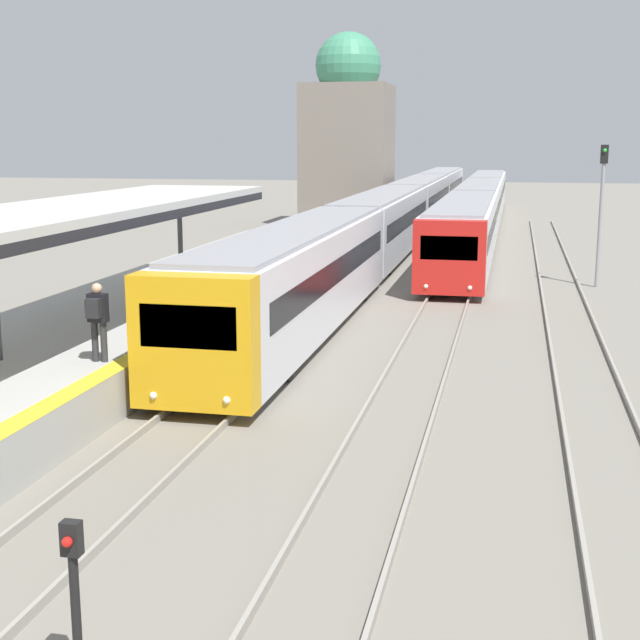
{
  "coord_description": "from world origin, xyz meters",
  "views": [
    {
      "loc": [
        6.15,
        -4.06,
        5.59
      ],
      "look_at": [
        2.0,
        15.01,
        1.64
      ],
      "focal_mm": 50.0,
      "sensor_mm": 36.0,
      "label": 1
    }
  ],
  "objects_px": {
    "train_far": "(479,205)",
    "signal_post_near": "(74,587)",
    "train_near": "(404,209)",
    "signal_mast_far": "(602,199)",
    "person_on_platform": "(97,316)"
  },
  "relations": [
    {
      "from": "train_far",
      "to": "signal_post_near",
      "type": "xyz_separation_m",
      "value": [
        -2.05,
        -48.61,
        -0.51
      ]
    },
    {
      "from": "train_far",
      "to": "signal_post_near",
      "type": "relative_size",
      "value": 27.29
    },
    {
      "from": "train_far",
      "to": "signal_post_near",
      "type": "bearing_deg",
      "value": -92.42
    },
    {
      "from": "train_far",
      "to": "train_near",
      "type": "bearing_deg",
      "value": -126.88
    },
    {
      "from": "train_near",
      "to": "signal_mast_far",
      "type": "height_order",
      "value": "signal_mast_far"
    },
    {
      "from": "person_on_platform",
      "to": "signal_mast_far",
      "type": "xyz_separation_m",
      "value": [
        11.6,
        18.88,
        1.36
      ]
    },
    {
      "from": "train_near",
      "to": "person_on_platform",
      "type": "bearing_deg",
      "value": -93.72
    },
    {
      "from": "train_far",
      "to": "person_on_platform",
      "type": "bearing_deg",
      "value": -98.94
    },
    {
      "from": "person_on_platform",
      "to": "signal_mast_far",
      "type": "distance_m",
      "value": 22.2
    },
    {
      "from": "person_on_platform",
      "to": "train_far",
      "type": "xyz_separation_m",
      "value": [
        6.21,
        39.49,
        -0.36
      ]
    },
    {
      "from": "train_near",
      "to": "train_far",
      "type": "height_order",
      "value": "train_near"
    },
    {
      "from": "person_on_platform",
      "to": "train_near",
      "type": "relative_size",
      "value": 0.02
    },
    {
      "from": "signal_mast_far",
      "to": "signal_post_near",
      "type": "bearing_deg",
      "value": -104.87
    },
    {
      "from": "signal_post_near",
      "to": "train_near",
      "type": "bearing_deg",
      "value": 92.57
    },
    {
      "from": "train_near",
      "to": "signal_post_near",
      "type": "bearing_deg",
      "value": -87.43
    }
  ]
}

